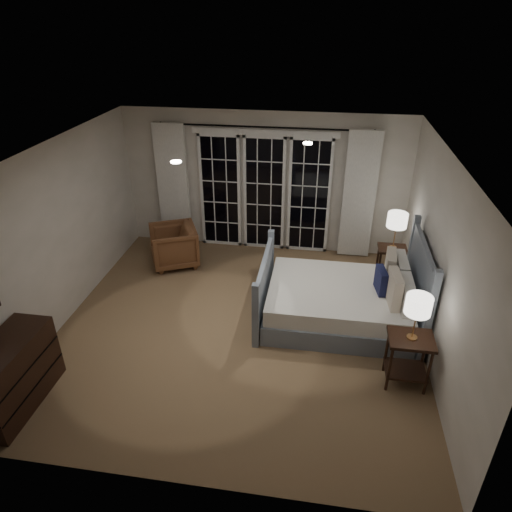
# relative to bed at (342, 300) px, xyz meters

# --- Properties ---
(floor) EXTENTS (5.00, 5.00, 0.00)m
(floor) POSITION_rel_bed_xyz_m (-1.42, -0.38, -0.32)
(floor) COLOR brown
(floor) RESTS_ON ground
(ceiling) EXTENTS (5.00, 5.00, 0.00)m
(ceiling) POSITION_rel_bed_xyz_m (-1.42, -0.38, 2.18)
(ceiling) COLOR white
(ceiling) RESTS_ON wall_back
(wall_left) EXTENTS (0.02, 5.00, 2.50)m
(wall_left) POSITION_rel_bed_xyz_m (-3.92, -0.38, 0.93)
(wall_left) COLOR silver
(wall_left) RESTS_ON floor
(wall_right) EXTENTS (0.02, 5.00, 2.50)m
(wall_right) POSITION_rel_bed_xyz_m (1.08, -0.38, 0.93)
(wall_right) COLOR silver
(wall_right) RESTS_ON floor
(wall_back) EXTENTS (5.00, 0.02, 2.50)m
(wall_back) POSITION_rel_bed_xyz_m (-1.42, 2.12, 0.93)
(wall_back) COLOR silver
(wall_back) RESTS_ON floor
(wall_front) EXTENTS (5.00, 0.02, 2.50)m
(wall_front) POSITION_rel_bed_xyz_m (-1.42, -2.88, 0.93)
(wall_front) COLOR silver
(wall_front) RESTS_ON floor
(french_doors) EXTENTS (2.50, 0.04, 2.20)m
(french_doors) POSITION_rel_bed_xyz_m (-1.42, 2.08, 0.77)
(french_doors) COLOR black
(french_doors) RESTS_ON wall_back
(curtain_rod) EXTENTS (3.50, 0.03, 0.03)m
(curtain_rod) POSITION_rel_bed_xyz_m (-1.42, 2.02, 1.93)
(curtain_rod) COLOR black
(curtain_rod) RESTS_ON wall_back
(curtain_left) EXTENTS (0.55, 0.10, 2.25)m
(curtain_left) POSITION_rel_bed_xyz_m (-3.07, 2.00, 0.83)
(curtain_left) COLOR white
(curtain_left) RESTS_ON curtain_rod
(curtain_right) EXTENTS (0.55, 0.10, 2.25)m
(curtain_right) POSITION_rel_bed_xyz_m (0.23, 2.00, 0.83)
(curtain_right) COLOR white
(curtain_right) RESTS_ON curtain_rod
(downlight_a) EXTENTS (0.12, 0.12, 0.01)m
(downlight_a) POSITION_rel_bed_xyz_m (-0.62, 0.22, 2.17)
(downlight_a) COLOR white
(downlight_a) RESTS_ON ceiling
(downlight_b) EXTENTS (0.12, 0.12, 0.01)m
(downlight_b) POSITION_rel_bed_xyz_m (-2.02, -0.78, 2.17)
(downlight_b) COLOR white
(downlight_b) RESTS_ON ceiling
(bed) EXTENTS (2.18, 1.56, 1.27)m
(bed) POSITION_rel_bed_xyz_m (0.00, 0.00, 0.00)
(bed) COLOR slate
(bed) RESTS_ON floor
(nightstand_left) EXTENTS (0.52, 0.41, 0.67)m
(nightstand_left) POSITION_rel_bed_xyz_m (0.74, -1.16, 0.12)
(nightstand_left) COLOR black
(nightstand_left) RESTS_ON floor
(nightstand_right) EXTENTS (0.45, 0.36, 0.59)m
(nightstand_right) POSITION_rel_bed_xyz_m (0.79, 1.24, 0.06)
(nightstand_right) COLOR black
(nightstand_right) RESTS_ON floor
(lamp_left) EXTENTS (0.29, 0.29, 0.56)m
(lamp_left) POSITION_rel_bed_xyz_m (0.74, -1.16, 0.80)
(lamp_left) COLOR tan
(lamp_left) RESTS_ON nightstand_left
(lamp_right) EXTENTS (0.31, 0.31, 0.60)m
(lamp_right) POSITION_rel_bed_xyz_m (0.79, 1.24, 0.75)
(lamp_right) COLOR tan
(lamp_right) RESTS_ON nightstand_right
(armchair) EXTENTS (1.02, 1.01, 0.70)m
(armchair) POSITION_rel_bed_xyz_m (-2.87, 1.20, 0.03)
(armchair) COLOR brown
(armchair) RESTS_ON floor
(dresser) EXTENTS (0.49, 1.16, 0.82)m
(dresser) POSITION_rel_bed_xyz_m (-3.65, -2.18, 0.09)
(dresser) COLOR black
(dresser) RESTS_ON floor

